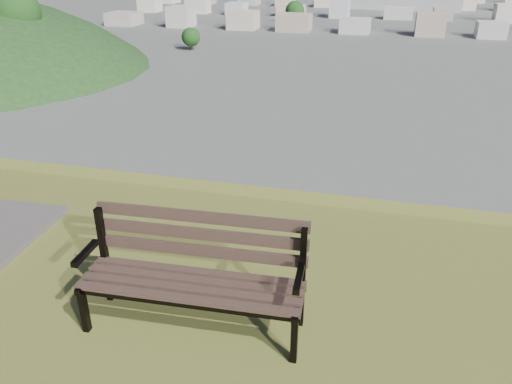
# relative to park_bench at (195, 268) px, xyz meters

# --- Properties ---
(park_bench) EXTENTS (1.78, 0.66, 0.92)m
(park_bench) POSITION_rel_park_bench_xyz_m (0.00, 0.00, 0.00)
(park_bench) COLOR #432F26
(park_bench) RESTS_ON hilltop_mesa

